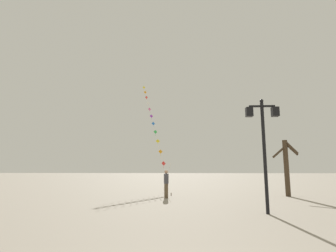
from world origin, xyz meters
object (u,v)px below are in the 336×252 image
Objects in this scene: kite_train at (153,121)px; kite_flyer at (166,183)px; bare_tree at (286,166)px; twin_lantern_lamp_post at (263,133)px.

kite_flyer is at bearing -78.39° from kite_train.
bare_tree is (7.93, 1.36, 1.09)m from kite_flyer.
kite_flyer is (1.88, -9.15, -5.54)m from kite_train.
twin_lantern_lamp_post is 2.78× the size of kite_flyer.
kite_flyer is at bearing 128.58° from twin_lantern_lamp_post.
twin_lantern_lamp_post is 1.28× the size of bare_tree.
kite_flyer is 8.12m from bare_tree.
kite_train is 8.49× the size of kite_flyer.
kite_train is 10.86m from kite_flyer.
bare_tree is (3.51, 6.90, -1.29)m from twin_lantern_lamp_post.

